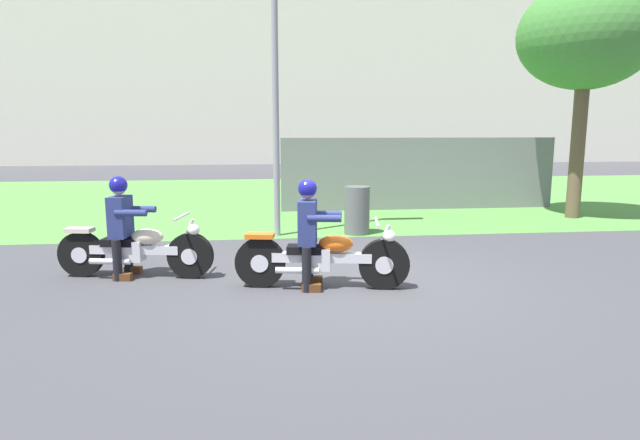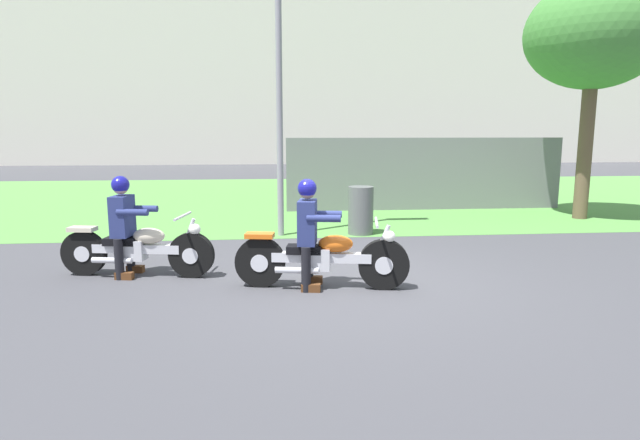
{
  "view_description": "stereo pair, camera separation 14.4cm",
  "coord_description": "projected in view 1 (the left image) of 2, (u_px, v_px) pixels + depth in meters",
  "views": [
    {
      "loc": [
        -1.11,
        -6.76,
        2.02
      ],
      "look_at": [
        -0.33,
        0.04,
        0.85
      ],
      "focal_mm": 30.11,
      "sensor_mm": 36.0,
      "label": 1
    },
    {
      "loc": [
        -0.97,
        -6.78,
        2.02
      ],
      "look_at": [
        -0.33,
        0.04,
        0.85
      ],
      "focal_mm": 30.11,
      "sensor_mm": 36.0,
      "label": 2
    }
  ],
  "objects": [
    {
      "name": "fence_segment",
      "position": [
        420.0,
        174.0,
        13.46
      ],
      "size": [
        7.0,
        0.06,
        1.8
      ],
      "primitive_type": "cube",
      "color": "slate",
      "rests_on": "ground"
    },
    {
      "name": "rider_follow",
      "position": [
        122.0,
        219.0,
        7.26
      ],
      "size": [
        0.6,
        0.52,
        1.39
      ],
      "rotation": [
        0.0,
        0.0,
        -0.17
      ],
      "color": "black",
      "rests_on": "ground"
    },
    {
      "name": "motorcycle_lead",
      "position": [
        322.0,
        258.0,
        6.83
      ],
      "size": [
        2.22,
        0.71,
        0.88
      ],
      "rotation": [
        0.0,
        0.0,
        -0.17
      ],
      "color": "black",
      "rests_on": "ground"
    },
    {
      "name": "grass_verge",
      "position": [
        297.0,
        197.0,
        15.91
      ],
      "size": [
        60.0,
        12.0,
        0.01
      ],
      "primitive_type": "cube",
      "color": "#549342",
      "rests_on": "ground"
    },
    {
      "name": "tree_roadside",
      "position": [
        586.0,
        37.0,
        11.68
      ],
      "size": [
        2.93,
        2.93,
        5.21
      ],
      "color": "brown",
      "rests_on": "ground"
    },
    {
      "name": "streetlight_pole",
      "position": [
        281.0,
        22.0,
        9.62
      ],
      "size": [
        0.96,
        0.2,
        6.35
      ],
      "color": "gray",
      "rests_on": "ground"
    },
    {
      "name": "rider_lead",
      "position": [
        309.0,
        225.0,
        6.77
      ],
      "size": [
        0.6,
        0.52,
        1.4
      ],
      "rotation": [
        0.0,
        0.0,
        -0.17
      ],
      "color": "black",
      "rests_on": "ground"
    },
    {
      "name": "trash_can",
      "position": [
        357.0,
        210.0,
        10.35
      ],
      "size": [
        0.49,
        0.49,
        0.93
      ],
      "primitive_type": "cylinder",
      "color": "#595E5B",
      "rests_on": "ground"
    },
    {
      "name": "motorcycle_follow",
      "position": [
        136.0,
        250.0,
        7.32
      ],
      "size": [
        2.14,
        0.7,
        0.87
      ],
      "rotation": [
        0.0,
        0.0,
        -0.17
      ],
      "color": "black",
      "rests_on": "ground"
    },
    {
      "name": "stadium_facade",
      "position": [
        346.0,
        47.0,
        34.09
      ],
      "size": [
        58.59,
        8.0,
        14.31
      ],
      "primitive_type": "cube",
      "color": "silver",
      "rests_on": "ground"
    },
    {
      "name": "ground",
      "position": [
        345.0,
        283.0,
        7.09
      ],
      "size": [
        120.0,
        120.0,
        0.0
      ],
      "primitive_type": "plane",
      "color": "#424247"
    }
  ]
}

